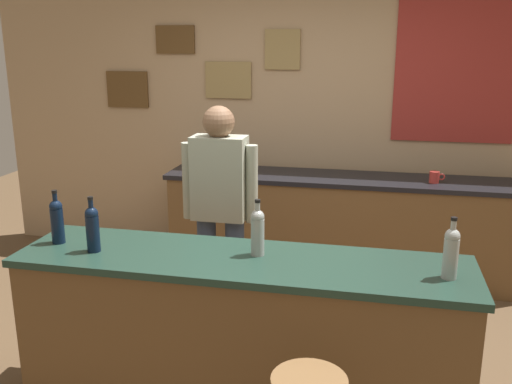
% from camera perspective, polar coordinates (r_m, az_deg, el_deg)
% --- Properties ---
extents(ground_plane, '(10.00, 10.00, 0.00)m').
position_cam_1_polar(ground_plane, '(3.74, 0.08, -17.63)').
color(ground_plane, brown).
extents(back_wall, '(6.00, 0.09, 2.80)m').
position_cam_1_polar(back_wall, '(5.19, 5.15, 8.25)').
color(back_wall, tan).
rests_on(back_wall, ground_plane).
extents(bar_counter, '(2.41, 0.60, 0.92)m').
position_cam_1_polar(bar_counter, '(3.17, -1.50, -14.40)').
color(bar_counter, brown).
rests_on(bar_counter, ground_plane).
extents(side_counter, '(3.07, 0.56, 0.90)m').
position_cam_1_polar(side_counter, '(4.99, 8.65, -3.48)').
color(side_counter, brown).
rests_on(side_counter, ground_plane).
extents(bartender, '(0.52, 0.21, 1.62)m').
position_cam_1_polar(bartender, '(3.81, -3.66, -1.56)').
color(bartender, '#384766').
rests_on(bartender, ground_plane).
extents(wine_bottle_a, '(0.07, 0.07, 0.31)m').
position_cam_1_polar(wine_bottle_a, '(3.34, -19.50, -2.66)').
color(wine_bottle_a, black).
rests_on(wine_bottle_a, bar_counter).
extents(wine_bottle_b, '(0.07, 0.07, 0.31)m').
position_cam_1_polar(wine_bottle_b, '(3.14, -16.22, -3.45)').
color(wine_bottle_b, black).
rests_on(wine_bottle_b, bar_counter).
extents(wine_bottle_c, '(0.07, 0.07, 0.31)m').
position_cam_1_polar(wine_bottle_c, '(2.97, 0.16, -3.93)').
color(wine_bottle_c, '#999E99').
rests_on(wine_bottle_c, bar_counter).
extents(wine_bottle_d, '(0.07, 0.07, 0.31)m').
position_cam_1_polar(wine_bottle_d, '(2.84, 19.13, -5.70)').
color(wine_bottle_d, '#999E99').
rests_on(wine_bottle_d, bar_counter).
extents(wine_glass_a, '(0.07, 0.07, 0.16)m').
position_cam_1_polar(wine_glass_a, '(5.00, -6.31, 3.27)').
color(wine_glass_a, silver).
rests_on(wine_glass_a, side_counter).
extents(wine_glass_b, '(0.07, 0.07, 0.16)m').
position_cam_1_polar(wine_glass_b, '(4.97, -4.45, 3.23)').
color(wine_glass_b, silver).
rests_on(wine_glass_b, side_counter).
extents(coffee_mug, '(0.12, 0.08, 0.09)m').
position_cam_1_polar(coffee_mug, '(4.82, 17.63, 1.44)').
color(coffee_mug, '#B2332D').
rests_on(coffee_mug, side_counter).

